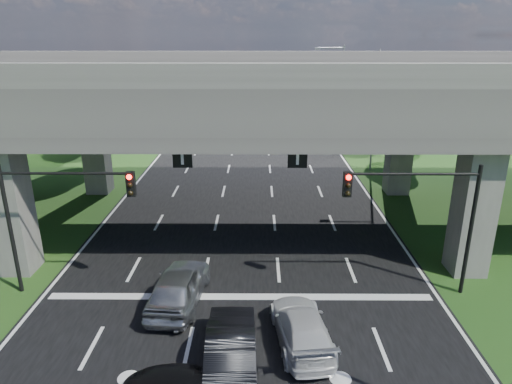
{
  "coord_description": "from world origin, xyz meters",
  "views": [
    {
      "loc": [
        0.81,
        -14.16,
        11.06
      ],
      "look_at": [
        0.68,
        8.92,
        3.1
      ],
      "focal_mm": 32.0,
      "sensor_mm": 36.0,
      "label": 1
    }
  ],
  "objects_px": {
    "streetlight_beyond": "(339,83)",
    "car_white": "(301,327)",
    "streetlight_far": "(371,102)",
    "car_dark": "(231,345)",
    "signal_left": "(56,206)",
    "signal_right": "(424,206)",
    "car_silver": "(179,286)"
  },
  "relations": [
    {
      "from": "streetlight_beyond",
      "to": "car_white",
      "type": "bearing_deg",
      "value": -100.94
    },
    {
      "from": "streetlight_far",
      "to": "streetlight_beyond",
      "type": "distance_m",
      "value": 16.0
    },
    {
      "from": "car_dark",
      "to": "signal_left",
      "type": "bearing_deg",
      "value": -34.33
    },
    {
      "from": "signal_right",
      "to": "car_dark",
      "type": "xyz_separation_m",
      "value": [
        -7.96,
        -4.84,
        -3.37
      ]
    },
    {
      "from": "streetlight_beyond",
      "to": "car_dark",
      "type": "relative_size",
      "value": 2.08
    },
    {
      "from": "streetlight_far",
      "to": "car_silver",
      "type": "distance_m",
      "value": 25.04
    },
    {
      "from": "streetlight_beyond",
      "to": "car_white",
      "type": "relative_size",
      "value": 2.16
    },
    {
      "from": "streetlight_beyond",
      "to": "car_white",
      "type": "xyz_separation_m",
      "value": [
        -7.67,
        -39.66,
        -5.14
      ]
    },
    {
      "from": "signal_right",
      "to": "streetlight_beyond",
      "type": "xyz_separation_m",
      "value": [
        2.27,
        36.06,
        1.66
      ]
    },
    {
      "from": "signal_left",
      "to": "car_silver",
      "type": "relative_size",
      "value": 1.21
    },
    {
      "from": "streetlight_beyond",
      "to": "streetlight_far",
      "type": "bearing_deg",
      "value": -90.0
    },
    {
      "from": "signal_right",
      "to": "signal_left",
      "type": "distance_m",
      "value": 15.65
    },
    {
      "from": "signal_right",
      "to": "car_silver",
      "type": "distance_m",
      "value": 10.98
    },
    {
      "from": "signal_right",
      "to": "car_dark",
      "type": "relative_size",
      "value": 1.25
    },
    {
      "from": "signal_left",
      "to": "car_white",
      "type": "distance_m",
      "value": 11.41
    },
    {
      "from": "car_white",
      "to": "streetlight_beyond",
      "type": "bearing_deg",
      "value": -108.38
    },
    {
      "from": "signal_right",
      "to": "car_white",
      "type": "height_order",
      "value": "signal_right"
    },
    {
      "from": "signal_left",
      "to": "car_white",
      "type": "relative_size",
      "value": 1.29
    },
    {
      "from": "car_white",
      "to": "car_silver",
      "type": "bearing_deg",
      "value": -35.32
    },
    {
      "from": "signal_right",
      "to": "streetlight_beyond",
      "type": "height_order",
      "value": "streetlight_beyond"
    },
    {
      "from": "car_white",
      "to": "streetlight_far",
      "type": "bearing_deg",
      "value": -115.39
    },
    {
      "from": "signal_right",
      "to": "streetlight_beyond",
      "type": "bearing_deg",
      "value": 86.39
    },
    {
      "from": "car_white",
      "to": "signal_right",
      "type": "bearing_deg",
      "value": -153.68
    },
    {
      "from": "signal_right",
      "to": "car_white",
      "type": "relative_size",
      "value": 1.29
    },
    {
      "from": "signal_right",
      "to": "streetlight_far",
      "type": "bearing_deg",
      "value": 83.53
    },
    {
      "from": "car_silver",
      "to": "streetlight_far",
      "type": "bearing_deg",
      "value": -115.63
    },
    {
      "from": "streetlight_far",
      "to": "car_white",
      "type": "height_order",
      "value": "streetlight_far"
    },
    {
      "from": "car_silver",
      "to": "car_white",
      "type": "relative_size",
      "value": 1.07
    },
    {
      "from": "signal_right",
      "to": "car_dark",
      "type": "distance_m",
      "value": 9.91
    },
    {
      "from": "signal_left",
      "to": "car_silver",
      "type": "bearing_deg",
      "value": -10.24
    },
    {
      "from": "streetlight_far",
      "to": "car_silver",
      "type": "height_order",
      "value": "streetlight_far"
    },
    {
      "from": "streetlight_far",
      "to": "car_dark",
      "type": "xyz_separation_m",
      "value": [
        -10.23,
        -24.9,
        -5.03
      ]
    }
  ]
}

